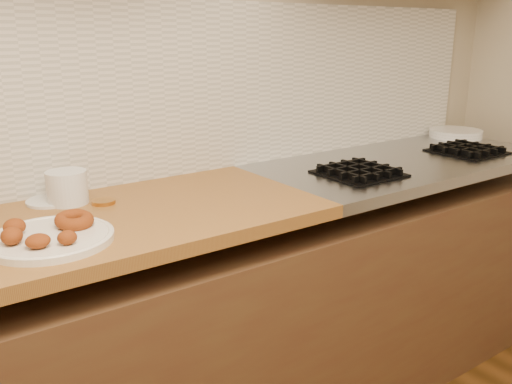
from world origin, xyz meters
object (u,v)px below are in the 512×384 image
ring_donut (74,220)px  plastic_tub (67,187)px  plate_stack (456,133)px  donut_plate (51,239)px

ring_donut → plastic_tub: (0.06, 0.26, 0.02)m
ring_donut → plate_stack: 1.95m
donut_plate → plate_stack: 2.02m
donut_plate → plastic_tub: plastic_tub is taller
donut_plate → ring_donut: (0.07, 0.03, 0.03)m
donut_plate → plastic_tub: size_ratio=2.53×
plastic_tub → plate_stack: size_ratio=0.48×
ring_donut → plate_stack: (1.94, 0.24, -0.02)m
donut_plate → ring_donut: 0.08m
ring_donut → plastic_tub: plastic_tub is taller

